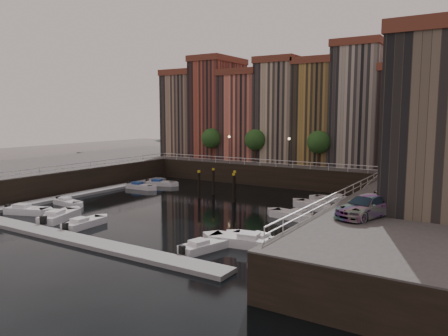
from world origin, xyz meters
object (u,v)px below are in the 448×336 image
Objects in this scene: boat_left_0 at (26,210)px; mooring_pilings at (220,185)px; corner_tower at (407,117)px; boat_left_1 at (67,202)px; gangway at (369,190)px; car_c at (366,208)px; car_b at (403,181)px; car_a at (417,175)px; boat_left_3 at (140,186)px.

mooring_pilings is at bearing 35.69° from boat_left_0.
corner_tower reaches higher than boat_left_1.
car_c reaches higher than gangway.
car_a is at bearing 88.06° from car_b.
corner_tower is 2.80× the size of boat_left_0.
boat_left_0 is 34.50m from car_c.
boat_left_3 is at bearing -161.97° from car_a.
car_c reaches higher than mooring_pilings.
car_c is at bearing -12.05° from boat_left_0.
gangway is 2.07× the size of car_a.
car_c is at bearing -32.77° from mooring_pilings.
mooring_pilings is (-17.05, -4.85, -0.27)m from gangway.
mooring_pilings reaches higher than boat_left_1.
boat_left_0 is 1.18× the size of boat_left_1.
car_b is (33.75, 20.24, 3.32)m from boat_left_0.
car_a is (1.70, -2.07, -6.51)m from corner_tower.
gangway is 2.00× the size of boat_left_1.
corner_tower is at bearing 113.37° from car_c.
mooring_pilings is at bearing -155.57° from car_a.
car_a is at bearing 27.86° from gangway.
car_a is (21.66, 7.28, 2.03)m from mooring_pilings.
boat_left_1 is (-12.64, -13.04, -1.33)m from mooring_pilings.
gangway is 30.83m from boat_left_3.
gangway is at bearing 18.31° from boat_left_0.
corner_tower reaches higher than car_a.
corner_tower is 1.66× the size of gangway.
car_a reaches higher than gangway.
gangway is 1.87× the size of boat_left_3.
car_c is (-0.28, -21.05, 0.11)m from car_a.
boat_left_1 is at bearing -143.51° from car_a.
gangway is 19.20m from car_c.
boat_left_3 is 37.38m from car_c.
mooring_pilings is 22.94m from car_a.
car_a is at bearing 18.59° from mooring_pilings.
corner_tower is at bearing 135.35° from car_a.
mooring_pilings reaches higher than boat_left_3.
mooring_pilings is 18.21m from boat_left_1.
boat_left_0 is 39.50m from car_b.
car_c is (4.33, -18.61, 1.88)m from gangway.
boat_left_0 is at bearing -144.92° from car_b.
boat_left_3 is at bearing -163.87° from corner_tower.
gangway is at bearing 122.92° from car_c.
car_b is at bearing 11.40° from boat_left_0.
car_c reaches higher than boat_left_0.
car_a reaches higher than boat_left_0.
boat_left_3 is 35.92m from car_a.
boat_left_0 is at bearing -84.50° from boat_left_1.
car_b reaches higher than boat_left_3.
boat_left_0 is at bearing -90.84° from boat_left_3.
car_b is at bearing 110.87° from car_c.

